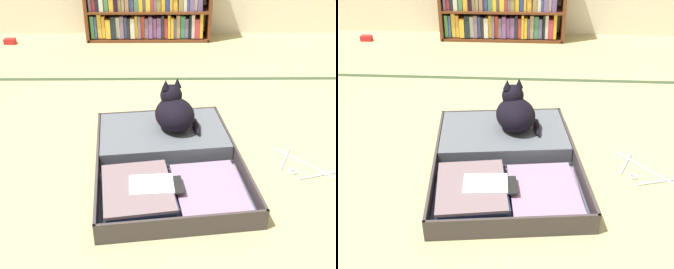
# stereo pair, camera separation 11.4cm
# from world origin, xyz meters

# --- Properties ---
(ground_plane) EXTENTS (10.00, 10.00, 0.00)m
(ground_plane) POSITION_xyz_m (0.00, 0.00, 0.00)
(ground_plane) COLOR tan
(tatami_border) EXTENTS (4.80, 0.05, 0.00)m
(tatami_border) POSITION_xyz_m (0.00, 1.21, 0.00)
(tatami_border) COLOR #35472D
(tatami_border) RESTS_ON ground_plane
(open_suitcase) EXTENTS (0.80, 1.01, 0.10)m
(open_suitcase) POSITION_xyz_m (-0.15, 0.09, 0.04)
(open_suitcase) COLOR #3D3636
(open_suitcase) RESTS_ON ground_plane
(black_cat) EXTENTS (0.27, 0.29, 0.27)m
(black_cat) POSITION_xyz_m (-0.10, 0.29, 0.20)
(black_cat) COLOR black
(black_cat) RESTS_ON open_suitcase
(clothes_hanger) EXTENTS (0.27, 0.30, 0.01)m
(clothes_hanger) POSITION_xyz_m (0.54, 0.05, 0.00)
(clothes_hanger) COLOR silver
(clothes_hanger) RESTS_ON ground_plane
(small_red_pouch) EXTENTS (0.10, 0.07, 0.05)m
(small_red_pouch) POSITION_xyz_m (-1.59, 2.07, 0.02)
(small_red_pouch) COLOR red
(small_red_pouch) RESTS_ON ground_plane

